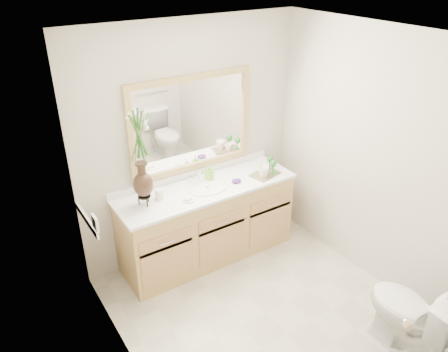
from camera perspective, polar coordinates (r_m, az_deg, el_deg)
floor at (r=4.14m, az=5.54°, el=-17.38°), size 2.60×2.60×0.00m
ceiling at (r=2.98m, az=7.71°, el=17.32°), size 2.40×2.60×0.02m
wall_back at (r=4.37m, az=-4.30°, el=4.35°), size 2.40×0.02×2.40m
wall_front at (r=2.73m, az=24.31°, el=-14.42°), size 2.40×0.02×2.40m
wall_left at (r=2.91m, az=-12.57°, el=-9.47°), size 0.02×2.60×2.40m
wall_right at (r=4.20m, az=19.32°, el=1.76°), size 0.02×2.60×2.40m
vanity at (r=4.53m, az=-2.18°, el=-6.18°), size 1.80×0.55×0.80m
counter at (r=4.32m, az=-2.27°, el=-1.60°), size 1.84×0.57×0.03m
sink at (r=4.32m, az=-2.14°, el=-2.15°), size 0.38×0.34×0.23m
mirror at (r=4.27m, az=-4.25°, el=6.77°), size 1.32×0.04×0.97m
switch_plate at (r=3.65m, az=-16.49°, el=-5.86°), size 0.02×0.12×0.12m
door at (r=2.68m, az=19.29°, el=-20.26°), size 0.80×0.03×2.00m
toilet at (r=3.88m, az=23.26°, el=-16.36°), size 0.42×0.75×0.74m
flower_vase at (r=3.81m, az=-11.01°, el=4.01°), size 0.21×0.21×0.88m
tumbler at (r=4.13m, az=-8.47°, el=-2.34°), size 0.08×0.08×0.10m
soap_dish at (r=4.08m, az=-4.73°, el=-3.16°), size 0.10×0.10×0.03m
soap_bottle at (r=4.42m, az=-1.97°, el=0.39°), size 0.08×0.08×0.14m
purple_dish at (r=4.38m, az=1.63°, el=-0.62°), size 0.12×0.11×0.04m
tray at (r=4.55m, az=5.38°, el=0.27°), size 0.33×0.26×0.01m
mug_left at (r=4.47m, az=5.19°, el=0.61°), size 0.12×0.11×0.11m
mug_right at (r=4.56m, az=5.03°, el=1.06°), size 0.11×0.10×0.09m
goblet_front at (r=4.52m, az=6.45°, el=1.53°), size 0.07×0.07×0.15m
goblet_back at (r=4.62m, az=6.00°, el=2.11°), size 0.07×0.07×0.15m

